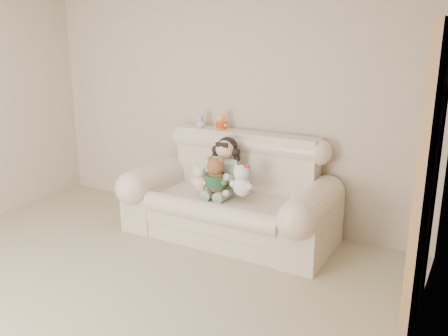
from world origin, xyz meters
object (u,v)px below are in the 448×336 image
at_px(sofa, 229,188).
at_px(seated_child, 225,166).
at_px(brown_teddy, 216,171).
at_px(cream_teddy, 200,176).
at_px(white_cat, 242,177).

xyz_separation_m(sofa, seated_child, (-0.08, 0.08, 0.20)).
distance_m(sofa, brown_teddy, 0.24).
relative_size(sofa, brown_teddy, 4.99).
relative_size(seated_child, brown_teddy, 1.42).
height_order(brown_teddy, cream_teddy, brown_teddy).
distance_m(sofa, cream_teddy, 0.32).
relative_size(seated_child, cream_teddy, 2.01).
relative_size(sofa, cream_teddy, 7.05).
distance_m(sofa, white_cat, 0.28).
relative_size(white_cat, cream_teddy, 1.26).
bearing_deg(brown_teddy, cream_teddy, -163.48).
bearing_deg(seated_child, cream_teddy, -131.28).
bearing_deg(seated_child, brown_teddy, -93.67).
bearing_deg(seated_child, white_cat, -37.75).
bearing_deg(sofa, white_cat, -26.78).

